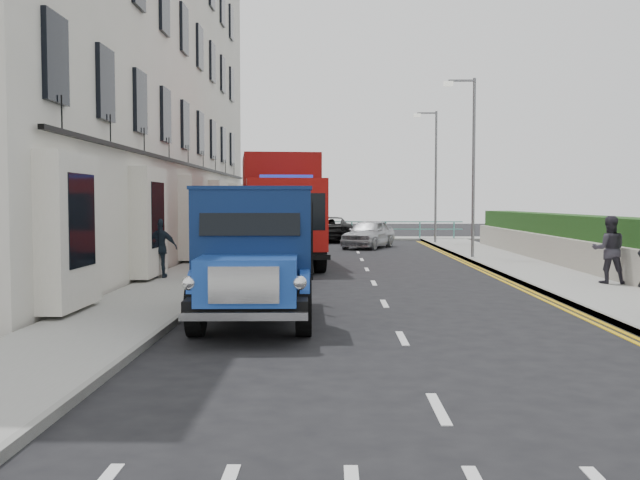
{
  "coord_description": "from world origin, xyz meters",
  "views": [
    {
      "loc": [
        -1.16,
        -13.67,
        2.26
      ],
      "look_at": [
        -1.43,
        2.28,
        1.4
      ],
      "focal_mm": 40.0,
      "sensor_mm": 36.0,
      "label": 1
    }
  ],
  "objects_px": {
    "red_lorry": "(280,207)",
    "parked_car_front": "(278,262)",
    "lamp_far": "(434,169)",
    "lamp_mid": "(470,157)",
    "bedford_lorry": "(253,264)"
  },
  "relations": [
    {
      "from": "red_lorry",
      "to": "parked_car_front",
      "type": "distance_m",
      "value": 6.63
    },
    {
      "from": "lamp_far",
      "to": "red_lorry",
      "type": "height_order",
      "value": "lamp_far"
    },
    {
      "from": "lamp_mid",
      "to": "lamp_far",
      "type": "distance_m",
      "value": 10.0
    },
    {
      "from": "red_lorry",
      "to": "bedford_lorry",
      "type": "bearing_deg",
      "value": -95.73
    },
    {
      "from": "lamp_far",
      "to": "red_lorry",
      "type": "xyz_separation_m",
      "value": [
        -7.2,
        -12.24,
        -1.92
      ]
    },
    {
      "from": "lamp_mid",
      "to": "bedford_lorry",
      "type": "xyz_separation_m",
      "value": [
        -6.75,
        -14.97,
        -2.85
      ]
    },
    {
      "from": "bedford_lorry",
      "to": "parked_car_front",
      "type": "bearing_deg",
      "value": 88.09
    },
    {
      "from": "red_lorry",
      "to": "parked_car_front",
      "type": "bearing_deg",
      "value": -94.01
    },
    {
      "from": "lamp_mid",
      "to": "red_lorry",
      "type": "relative_size",
      "value": 0.91
    },
    {
      "from": "bedford_lorry",
      "to": "lamp_far",
      "type": "bearing_deg",
      "value": 72.71
    },
    {
      "from": "lamp_mid",
      "to": "parked_car_front",
      "type": "distance_m",
      "value": 11.53
    },
    {
      "from": "lamp_far",
      "to": "bedford_lorry",
      "type": "relative_size",
      "value": 1.31
    },
    {
      "from": "lamp_mid",
      "to": "red_lorry",
      "type": "distance_m",
      "value": 7.78
    },
    {
      "from": "lamp_mid",
      "to": "lamp_far",
      "type": "height_order",
      "value": "same"
    },
    {
      "from": "lamp_mid",
      "to": "parked_car_front",
      "type": "xyz_separation_m",
      "value": [
        -6.78,
        -8.7,
        -3.35
      ]
    }
  ]
}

